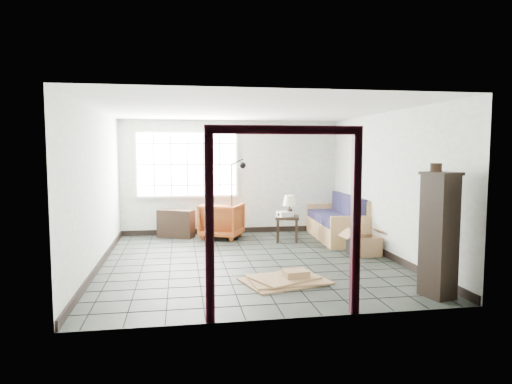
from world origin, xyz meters
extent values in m
plane|color=black|center=(0.00, 0.00, 0.00)|extent=(5.50, 5.50, 0.00)
cube|color=#A3A7A1|center=(0.00, 2.75, 1.30)|extent=(5.00, 0.02, 2.60)
cube|color=#A3A7A1|center=(0.00, -2.75, 1.30)|extent=(5.00, 0.02, 2.60)
cube|color=#A3A7A1|center=(-2.50, 0.00, 1.30)|extent=(0.02, 5.50, 2.60)
cube|color=#A3A7A1|center=(2.50, 0.00, 1.30)|extent=(0.02, 5.50, 2.60)
cube|color=white|center=(0.00, 0.00, 2.60)|extent=(5.00, 5.50, 0.02)
cube|color=black|center=(0.00, 2.73, 0.06)|extent=(4.95, 0.03, 0.12)
cube|color=black|center=(-2.48, 0.00, 0.06)|extent=(0.03, 5.45, 0.12)
cube|color=black|center=(2.48, 0.00, 0.06)|extent=(0.03, 5.45, 0.12)
cube|color=silver|center=(-1.00, 2.71, 1.60)|extent=(2.32, 0.06, 1.52)
cube|color=white|center=(-1.00, 2.67, 1.60)|extent=(2.20, 0.02, 1.40)
cube|color=#330B15|center=(-0.85, -2.70, 1.05)|extent=(0.10, 0.08, 2.10)
cube|color=#330B15|center=(0.85, -2.70, 1.05)|extent=(0.10, 0.08, 2.10)
cube|color=#330B15|center=(0.00, -2.70, 2.15)|extent=(1.80, 0.08, 0.10)
cube|color=#AA844C|center=(2.15, 1.67, 0.18)|extent=(0.92, 2.07, 0.37)
cube|color=#AA844C|center=(2.09, 0.63, 0.32)|extent=(0.81, 0.10, 0.65)
cube|color=#AA844C|center=(2.21, 2.72, 0.32)|extent=(0.81, 0.10, 0.65)
cube|color=#AA844C|center=(2.51, 1.65, 0.56)|extent=(0.19, 2.03, 0.71)
cube|color=#19183C|center=(2.09, 1.01, 0.45)|extent=(0.76, 0.69, 0.16)
cube|color=#19183C|center=(2.39, 0.99, 0.69)|extent=(0.18, 0.66, 0.53)
cube|color=#19183C|center=(2.13, 1.67, 0.45)|extent=(0.76, 0.69, 0.16)
cube|color=#19183C|center=(2.42, 1.66, 0.69)|extent=(0.18, 0.66, 0.53)
cube|color=#19183C|center=(2.17, 2.34, 0.45)|extent=(0.76, 0.69, 0.16)
cube|color=#19183C|center=(2.46, 2.33, 0.69)|extent=(0.18, 0.66, 0.53)
imported|color=maroon|center=(-0.28, 2.16, 0.42)|extent=(1.07, 1.04, 0.85)
cube|color=black|center=(1.06, 1.59, 0.51)|extent=(0.59, 0.59, 0.06)
cube|color=black|center=(0.82, 1.45, 0.24)|extent=(0.06, 0.06, 0.49)
cube|color=black|center=(1.20, 1.36, 0.24)|extent=(0.06, 0.06, 0.49)
cube|color=black|center=(0.91, 1.83, 0.24)|extent=(0.06, 0.06, 0.49)
cube|color=black|center=(1.29, 1.74, 0.24)|extent=(0.06, 0.06, 0.49)
cylinder|color=black|center=(1.10, 1.54, 0.62)|extent=(0.15, 0.15, 0.16)
cylinder|color=black|center=(1.10, 1.54, 0.75)|extent=(0.04, 0.04, 0.11)
cone|color=#F5F1C9|center=(1.10, 1.54, 0.87)|extent=(0.38, 0.38, 0.22)
cube|color=silver|center=(0.99, 1.52, 0.59)|extent=(0.35, 0.31, 0.11)
cylinder|color=black|center=(0.84, 1.48, 0.59)|extent=(0.04, 0.07, 0.06)
cylinder|color=black|center=(-0.07, 2.01, 0.02)|extent=(0.33, 0.33, 0.03)
cylinder|color=black|center=(-0.07, 2.01, 0.83)|extent=(0.03, 0.03, 1.61)
cylinder|color=black|center=(0.03, 1.92, 1.68)|extent=(0.27, 0.10, 0.14)
sphere|color=black|center=(0.14, 1.84, 1.60)|extent=(0.18, 0.18, 0.14)
cube|color=black|center=(-1.27, 2.40, 0.31)|extent=(0.85, 0.61, 0.61)
cube|color=black|center=(-1.27, 2.40, 0.32)|extent=(0.78, 0.55, 0.03)
cube|color=black|center=(2.15, -2.31, 0.81)|extent=(0.39, 0.47, 1.63)
cube|color=black|center=(2.15, -2.31, 1.63)|extent=(0.44, 0.52, 0.04)
cylinder|color=black|center=(2.11, -2.25, 1.70)|extent=(0.18, 0.18, 0.11)
cube|color=brown|center=(2.15, 0.10, 0.01)|extent=(0.54, 0.44, 0.02)
cube|color=black|center=(1.89, 0.09, 0.18)|extent=(0.04, 0.41, 0.35)
cube|color=brown|center=(2.41, 0.12, 0.18)|extent=(0.04, 0.41, 0.35)
cube|color=brown|center=(2.16, -0.10, 0.18)|extent=(0.52, 0.05, 0.35)
cube|color=brown|center=(2.14, 0.31, 0.18)|extent=(0.52, 0.05, 0.35)
cube|color=brown|center=(1.82, 0.09, 0.41)|extent=(0.22, 0.42, 0.14)
cube|color=brown|center=(2.48, 0.12, 0.41)|extent=(0.22, 0.42, 0.14)
cube|color=brown|center=(0.33, -1.33, 0.01)|extent=(1.37, 1.14, 0.02)
cube|color=brown|center=(0.33, -1.33, 0.04)|extent=(1.10, 0.86, 0.02)
cube|color=brown|center=(0.33, -1.33, 0.06)|extent=(1.08, 0.96, 0.02)
cube|color=brown|center=(0.49, -1.34, 0.12)|extent=(0.38, 0.32, 0.10)
camera|label=1|loc=(-1.16, -7.69, 1.93)|focal=32.00mm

